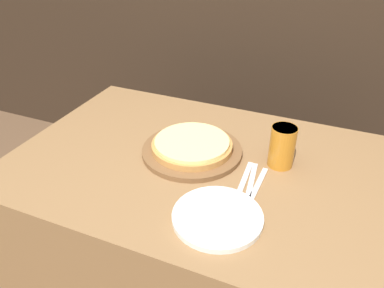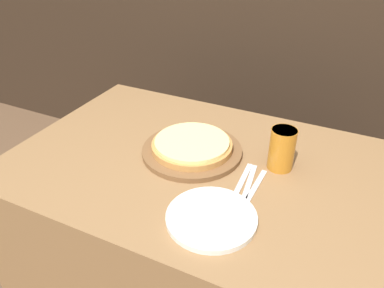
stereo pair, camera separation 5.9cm
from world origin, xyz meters
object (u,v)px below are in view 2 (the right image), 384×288
Objects in this scene: pizza_on_board at (192,148)px; dinner_knife at (249,183)px; beer_glass at (282,147)px; dinner_plate at (211,218)px; fork at (242,181)px; spoon at (256,185)px.

pizza_on_board reaches higher than dinner_knife.
dinner_knife is (-0.07, -0.14, -0.08)m from beer_glass.
pizza_on_board is at bearing 124.87° from dinner_plate.
dinner_plate is at bearing -101.97° from dinner_knife.
pizza_on_board reaches higher than fork.
beer_glass reaches higher than fork.
dinner_plate is 1.27× the size of dinner_knife.
dinner_plate is 1.26× the size of fork.
beer_glass is 0.71× the size of dinner_knife.
dinner_knife is at bearing -115.31° from beer_glass.
dinner_plate is at bearing -108.22° from spoon.
spoon is (0.07, 0.21, -0.01)m from dinner_plate.
fork is (0.02, 0.21, -0.01)m from dinner_plate.
spoon is (0.05, 0.00, 0.00)m from fork.
fork is 1.18× the size of spoon.
dinner_knife is at bearing 0.00° from fork.
dinner_plate is (0.21, -0.30, -0.02)m from pizza_on_board.
dinner_plate is 1.49× the size of spoon.
dinner_plate is at bearing -107.52° from beer_glass.
spoon is (0.02, 0.00, 0.00)m from dinner_knife.
dinner_plate is 0.21m from fork.
dinner_knife is (0.25, -0.09, -0.02)m from pizza_on_board.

